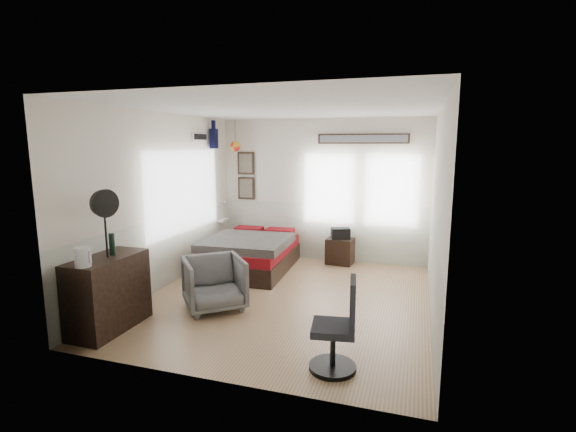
# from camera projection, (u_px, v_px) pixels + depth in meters

# --- Properties ---
(ground_plane) EXTENTS (4.00, 4.50, 0.01)m
(ground_plane) POSITION_uv_depth(u_px,v_px,m) (286.00, 299.00, 6.07)
(ground_plane) COLOR #97714D
(room_shell) EXTENTS (4.02, 4.52, 2.71)m
(room_shell) POSITION_uv_depth(u_px,v_px,m) (285.00, 187.00, 6.00)
(room_shell) COLOR beige
(room_shell) RESTS_ON ground_plane
(wall_decor) EXTENTS (3.55, 1.32, 1.44)m
(wall_decor) POSITION_uv_depth(u_px,v_px,m) (262.00, 151.00, 7.89)
(wall_decor) COLOR black
(wall_decor) RESTS_ON room_shell
(bed) EXTENTS (1.46, 1.98, 0.61)m
(bed) POSITION_uv_depth(u_px,v_px,m) (251.00, 253.00, 7.43)
(bed) COLOR black
(bed) RESTS_ON ground_plane
(dresser) EXTENTS (0.48, 1.00, 0.90)m
(dresser) POSITION_uv_depth(u_px,v_px,m) (108.00, 293.00, 5.01)
(dresser) COLOR black
(dresser) RESTS_ON ground_plane
(armchair) EXTENTS (1.09, 1.09, 0.71)m
(armchair) POSITION_uv_depth(u_px,v_px,m) (214.00, 283.00, 5.65)
(armchair) COLOR #616161
(armchair) RESTS_ON ground_plane
(nightstand) EXTENTS (0.51, 0.43, 0.48)m
(nightstand) POSITION_uv_depth(u_px,v_px,m) (340.00, 251.00, 7.83)
(nightstand) COLOR black
(nightstand) RESTS_ON ground_plane
(task_chair) EXTENTS (0.47, 0.47, 0.94)m
(task_chair) POSITION_uv_depth(u_px,v_px,m) (339.00, 333.00, 4.08)
(task_chair) COLOR black
(task_chair) RESTS_ON ground_plane
(kettle) EXTENTS (0.19, 0.16, 0.22)m
(kettle) POSITION_uv_depth(u_px,v_px,m) (83.00, 257.00, 4.51)
(kettle) COLOR silver
(kettle) RESTS_ON dresser
(bottle) EXTENTS (0.07, 0.07, 0.27)m
(bottle) POSITION_uv_depth(u_px,v_px,m) (112.00, 244.00, 4.99)
(bottle) COLOR black
(bottle) RESTS_ON dresser
(stand_fan) EXTENTS (0.19, 0.32, 0.81)m
(stand_fan) POSITION_uv_depth(u_px,v_px,m) (105.00, 204.00, 4.81)
(stand_fan) COLOR black
(stand_fan) RESTS_ON dresser
(black_bag) EXTENTS (0.39, 0.32, 0.20)m
(black_bag) POSITION_uv_depth(u_px,v_px,m) (340.00, 233.00, 7.77)
(black_bag) COLOR black
(black_bag) RESTS_ON nightstand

